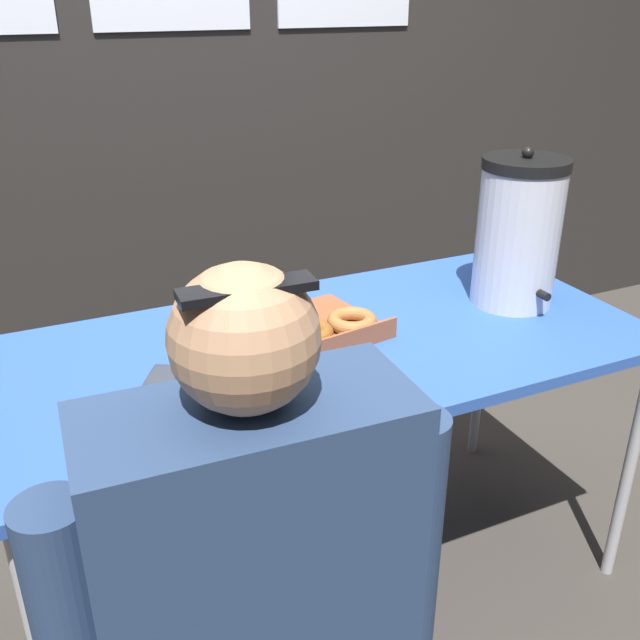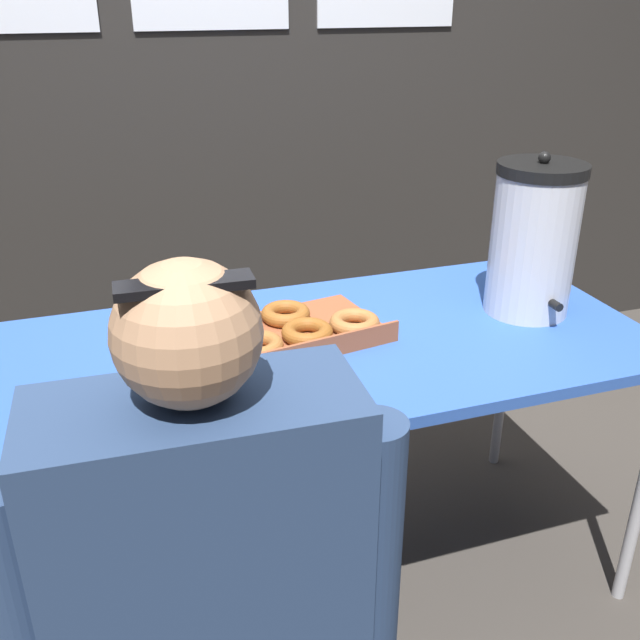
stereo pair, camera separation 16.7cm
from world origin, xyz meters
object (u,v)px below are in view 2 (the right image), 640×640
person_seated (213,632)px  cell_phone (154,374)px  coffee_urn (534,240)px  donut_box (292,330)px

person_seated → cell_phone: bearing=-86.2°
coffee_urn → cell_phone: size_ratio=2.52×
donut_box → coffee_urn: coffee_urn is taller
donut_box → cell_phone: size_ratio=2.74×
coffee_urn → person_seated: 1.18m
donut_box → person_seated: person_seated is taller
donut_box → person_seated: (-0.32, -0.63, -0.20)m
coffee_urn → donut_box: bearing=177.0°
coffee_urn → person_seated: size_ratio=0.35×
coffee_urn → cell_phone: (-0.96, -0.05, -0.19)m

